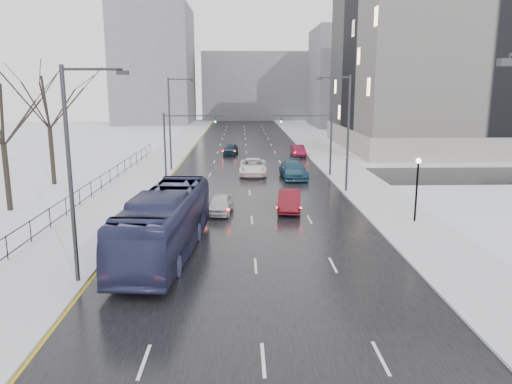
{
  "coord_description": "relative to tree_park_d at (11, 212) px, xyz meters",
  "views": [
    {
      "loc": [
        -0.69,
        -2.26,
        9.08
      ],
      "look_at": [
        0.22,
        28.68,
        2.5
      ],
      "focal_mm": 35.0,
      "sensor_mm": 36.0,
      "label": 1
    }
  ],
  "objects": [
    {
      "name": "streetlight_l_near",
      "position": [
        9.63,
        -14.0,
        5.62
      ],
      "size": [
        2.95,
        0.25,
        10.0
      ],
      "color": "#2D2D33",
      "rests_on": "ground"
    },
    {
      "name": "bldg_far_left",
      "position": [
        -4.2,
        91.0,
        14.0
      ],
      "size": [
        18.0,
        22.0,
        28.0
      ],
      "primitive_type": "cube",
      "color": "slate",
      "rests_on": "ground"
    },
    {
      "name": "mast_signal_left",
      "position": [
        10.47,
        14.0,
        4.11
      ],
      "size": [
        6.1,
        0.33,
        6.5
      ],
      "color": "#2D2D33",
      "rests_on": "ground"
    },
    {
      "name": "streetlight_r_mid",
      "position": [
        25.97,
        6.0,
        5.62
      ],
      "size": [
        2.95,
        0.25,
        10.0
      ],
      "color": "#2D2D33",
      "rests_on": "ground"
    },
    {
      "name": "sidewalk_right",
      "position": [
        28.3,
        26.0,
        0.08
      ],
      "size": [
        5.0,
        150.0,
        0.16
      ],
      "primitive_type": "cube",
      "color": "silver",
      "rests_on": "ground"
    },
    {
      "name": "bldg_far_center",
      "position": [
        21.8,
        106.0,
        9.0
      ],
      "size": [
        30.0,
        18.0,
        18.0
      ],
      "primitive_type": "cube",
      "color": "slate",
      "rests_on": "ground"
    },
    {
      "name": "sedan_right_far",
      "position": [
        22.3,
        12.83,
        0.89
      ],
      "size": [
        2.69,
        5.96,
        1.69
      ],
      "primitive_type": "imported",
      "rotation": [
        0.0,
        0.0,
        0.05
      ],
      "color": "navy",
      "rests_on": "road"
    },
    {
      "name": "park_strip",
      "position": [
        -2.2,
        26.0,
        0.06
      ],
      "size": [
        14.0,
        150.0,
        0.12
      ],
      "primitive_type": "cube",
      "color": "white",
      "rests_on": "ground"
    },
    {
      "name": "bldg_far_right",
      "position": [
        45.8,
        81.0,
        11.0
      ],
      "size": [
        24.0,
        20.0,
        22.0
      ],
      "primitive_type": "cube",
      "color": "slate",
      "rests_on": "ground"
    },
    {
      "name": "no_uturn_sign",
      "position": [
        27.0,
        10.0,
        2.3
      ],
      "size": [
        0.6,
        0.06,
        2.7
      ],
      "color": "#2D2D33",
      "rests_on": "sidewalk_right"
    },
    {
      "name": "sedan_right_distant",
      "position": [
        24.59,
        28.92,
        0.76
      ],
      "size": [
        1.87,
        4.49,
        1.45
      ],
      "primitive_type": "imported",
      "rotation": [
        0.0,
        0.0,
        0.08
      ],
      "color": "maroon",
      "rests_on": "road"
    },
    {
      "name": "sidewalk_left",
      "position": [
        7.3,
        26.0,
        0.08
      ],
      "size": [
        5.0,
        150.0,
        0.16
      ],
      "primitive_type": "cube",
      "color": "silver",
      "rests_on": "ground"
    },
    {
      "name": "bus",
      "position": [
        12.93,
        -10.01,
        1.8
      ],
      "size": [
        4.02,
        12.84,
        3.52
      ],
      "primitive_type": "imported",
      "rotation": [
        0.0,
        0.0,
        -0.08
      ],
      "color": "navy",
      "rests_on": "road"
    },
    {
      "name": "cross_road",
      "position": [
        17.8,
        14.0,
        0.02
      ],
      "size": [
        130.0,
        10.0,
        0.04
      ],
      "primitive_type": "cube",
      "color": "black",
      "rests_on": "ground"
    },
    {
      "name": "sedan_right_cross",
      "position": [
        18.3,
        15.02,
        0.87
      ],
      "size": [
        2.91,
        6.07,
        1.67
      ],
      "primitive_type": "imported",
      "rotation": [
        0.0,
        0.0,
        -0.02
      ],
      "color": "white",
      "rests_on": "road"
    },
    {
      "name": "tree_park_d",
      "position": [
        0.0,
        0.0,
        0.0
      ],
      "size": [
        8.75,
        8.75,
        12.5
      ],
      "primitive_type": null,
      "color": "black",
      "rests_on": "ground"
    },
    {
      "name": "tree_park_e",
      "position": [
        -0.4,
        10.0,
        0.0
      ],
      "size": [
        9.45,
        9.45,
        13.5
      ],
      "primitive_type": null,
      "color": "black",
      "rests_on": "ground"
    },
    {
      "name": "iron_fence",
      "position": [
        4.8,
        -4.0,
        0.91
      ],
      "size": [
        0.06,
        70.0,
        1.3
      ],
      "color": "black",
      "rests_on": "sidewalk_left"
    },
    {
      "name": "lamppost_r_mid",
      "position": [
        28.8,
        -4.0,
        2.94
      ],
      "size": [
        0.36,
        0.36,
        4.28
      ],
      "color": "black",
      "rests_on": "sidewalk_right"
    },
    {
      "name": "sedan_right_near",
      "position": [
        20.65,
        -0.46,
        0.81
      ],
      "size": [
        2.17,
        4.83,
        1.54
      ],
      "primitive_type": "imported",
      "rotation": [
        0.0,
        0.0,
        -0.12
      ],
      "color": "maroon",
      "rests_on": "road"
    },
    {
      "name": "civic_building",
      "position": [
        52.8,
        38.0,
        11.21
      ],
      "size": [
        41.0,
        31.0,
        24.8
      ],
      "color": "gray",
      "rests_on": "ground"
    },
    {
      "name": "road",
      "position": [
        17.8,
        26.0,
        0.02
      ],
      "size": [
        16.0,
        150.0,
        0.04
      ],
      "primitive_type": "cube",
      "color": "black",
      "rests_on": "ground"
    },
    {
      "name": "sedan_center_far",
      "position": [
        15.68,
        30.6,
        0.76
      ],
      "size": [
        2.19,
        4.4,
        1.44
      ],
      "primitive_type": "imported",
      "rotation": [
        0.0,
        0.0,
        -0.12
      ],
      "color": "#122836",
      "rests_on": "road"
    },
    {
      "name": "mast_signal_right",
      "position": [
        25.13,
        14.0,
        4.11
      ],
      "size": [
        6.1,
        0.33,
        6.5
      ],
      "color": "#2D2D33",
      "rests_on": "ground"
    },
    {
      "name": "streetlight_l_far",
      "position": [
        9.63,
        18.0,
        5.62
      ],
      "size": [
        2.95,
        0.25,
        10.0
      ],
      "color": "#2D2D33",
      "rests_on": "ground"
    },
    {
      "name": "sedan_center_near",
      "position": [
        15.58,
        -1.04,
        0.72
      ],
      "size": [
        2.01,
        4.14,
        1.36
      ],
      "primitive_type": "imported",
      "rotation": [
        0.0,
        0.0,
        -0.1
      ],
      "color": "silver",
      "rests_on": "road"
    }
  ]
}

